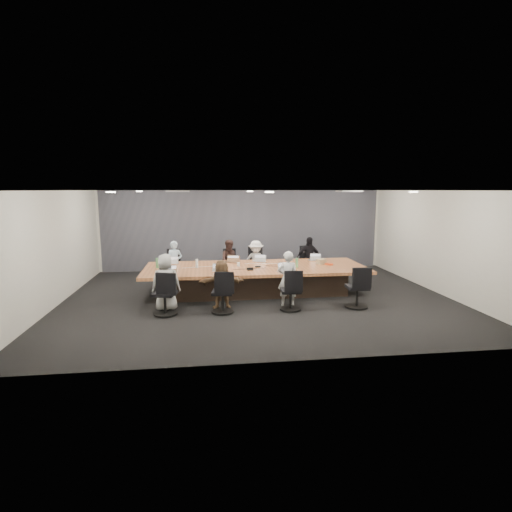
{
  "coord_description": "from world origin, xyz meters",
  "views": [
    {
      "loc": [
        -1.36,
        -10.13,
        2.82
      ],
      "look_at": [
        0.0,
        0.4,
        1.05
      ],
      "focal_mm": 28.0,
      "sensor_mm": 36.0,
      "label": 1
    }
  ],
  "objects": [
    {
      "name": "bottle_green_right",
      "position": [
        1.09,
        0.22,
        0.87
      ],
      "size": [
        0.07,
        0.07,
        0.26
      ],
      "primitive_type": "cylinder",
      "rotation": [
        0.0,
        0.0,
        -0.02
      ],
      "color": "#569C5B",
      "rests_on": "conference_table"
    },
    {
      "name": "chair_6",
      "position": [
        0.62,
        -1.2,
        0.4
      ],
      "size": [
        0.57,
        0.57,
        0.79
      ],
      "primitive_type": null,
      "rotation": [
        0.0,
        0.0,
        -0.07
      ],
      "color": "black",
      "rests_on": "ground"
    },
    {
      "name": "curtain",
      "position": [
        0.0,
        3.92,
        1.4
      ],
      "size": [
        9.8,
        0.04,
        2.8
      ],
      "primitive_type": "cube",
      "color": "#53535F",
      "rests_on": "ground"
    },
    {
      "name": "wall_back",
      "position": [
        0.0,
        4.0,
        1.4
      ],
      "size": [
        10.0,
        0.0,
        2.8
      ],
      "primitive_type": "cube",
      "rotation": [
        1.57,
        0.0,
        0.0
      ],
      "color": "beige",
      "rests_on": "ground"
    },
    {
      "name": "laptop_0",
      "position": [
        -2.28,
        1.3,
        0.75
      ],
      "size": [
        0.31,
        0.22,
        0.02
      ],
      "primitive_type": "cube",
      "rotation": [
        0.0,
        0.0,
        3.14
      ],
      "color": "#B2B2B7",
      "rests_on": "conference_table"
    },
    {
      "name": "person_4",
      "position": [
        -2.29,
        -0.85,
        0.68
      ],
      "size": [
        0.68,
        0.45,
        1.36
      ],
      "primitive_type": "imported",
      "rotation": [
        0.0,
        0.0,
        3.18
      ],
      "color": "#999A9A",
      "rests_on": "ground"
    },
    {
      "name": "person_5",
      "position": [
        -0.98,
        -0.85,
        0.6
      ],
      "size": [
        1.12,
        0.4,
        1.2
      ],
      "primitive_type": "imported",
      "rotation": [
        0.0,
        0.0,
        3.18
      ],
      "color": "brown",
      "rests_on": "ground"
    },
    {
      "name": "person_2",
      "position": [
        0.18,
        1.85,
        0.64
      ],
      "size": [
        0.85,
        0.52,
        1.28
      ],
      "primitive_type": "imported",
      "rotation": [
        0.0,
        0.0,
        6.22
      ],
      "color": "#B5B5B5",
      "rests_on": "ground"
    },
    {
      "name": "mic_left",
      "position": [
        -0.2,
        0.03,
        0.76
      ],
      "size": [
        0.16,
        0.1,
        0.03
      ],
      "primitive_type": "cube",
      "rotation": [
        0.0,
        0.0,
        0.0
      ],
      "color": "black",
      "rests_on": "conference_table"
    },
    {
      "name": "wall_front",
      "position": [
        0.0,
        -4.0,
        1.4
      ],
      "size": [
        10.0,
        0.0,
        2.8
      ],
      "primitive_type": "cube",
      "rotation": [
        -1.57,
        0.0,
        0.0
      ],
      "color": "beige",
      "rests_on": "ground"
    },
    {
      "name": "bottle_clear",
      "position": [
        -1.59,
        0.56,
        0.86
      ],
      "size": [
        0.08,
        0.08,
        0.24
      ],
      "primitive_type": "cylinder",
      "rotation": [
        0.0,
        0.0,
        0.1
      ],
      "color": "silver",
      "rests_on": "conference_table"
    },
    {
      "name": "cup_white_near",
      "position": [
        1.87,
        0.78,
        0.78
      ],
      "size": [
        0.07,
        0.07,
        0.09
      ],
      "primitive_type": "cylinder",
      "rotation": [
        0.0,
        0.0,
        0.02
      ],
      "color": "white",
      "rests_on": "conference_table"
    },
    {
      "name": "snack_packet",
      "position": [
        2.07,
        0.5,
        0.76
      ],
      "size": [
        0.23,
        0.23,
        0.04
      ],
      "primitive_type": "cube",
      "rotation": [
        0.0,
        0.0,
        -0.8
      ],
      "color": "#DB4318",
      "rests_on": "conference_table"
    },
    {
      "name": "cup_white_far",
      "position": [
        -0.46,
        0.61,
        0.79
      ],
      "size": [
        0.09,
        0.09,
        0.1
      ],
      "primitive_type": "cylinder",
      "rotation": [
        0.0,
        0.0,
        -0.03
      ],
      "color": "white",
      "rests_on": "conference_table"
    },
    {
      "name": "laptop_3",
      "position": [
        1.85,
        1.3,
        0.75
      ],
      "size": [
        0.34,
        0.25,
        0.02
      ],
      "primitive_type": "cube",
      "rotation": [
        0.0,
        0.0,
        3.03
      ],
      "color": "#B2B2B7",
      "rests_on": "conference_table"
    },
    {
      "name": "canvas_bag",
      "position": [
        1.9,
        0.66,
        0.81
      ],
      "size": [
        0.3,
        0.25,
        0.14
      ],
      "primitive_type": "cube",
      "rotation": [
        0.0,
        0.0,
        0.44
      ],
      "color": "tan",
      "rests_on": "conference_table"
    },
    {
      "name": "laptop_5",
      "position": [
        -0.98,
        -0.3,
        0.75
      ],
      "size": [
        0.37,
        0.29,
        0.02
      ],
      "primitive_type": "cube",
      "rotation": [
        0.0,
        0.0,
        -0.22
      ],
      "color": "#B2B2B7",
      "rests_on": "conference_table"
    },
    {
      "name": "floor",
      "position": [
        0.0,
        0.0,
        0.0
      ],
      "size": [
        10.0,
        8.0,
        0.0
      ],
      "primitive_type": "cube",
      "color": "black",
      "rests_on": "ground"
    },
    {
      "name": "stapler",
      "position": [
        -0.2,
        0.06,
        0.77
      ],
      "size": [
        0.17,
        0.05,
        0.06
      ],
      "primitive_type": "cube",
      "rotation": [
        0.0,
        0.0,
        0.03
      ],
      "color": "black",
      "rests_on": "conference_table"
    },
    {
      "name": "laptop_6",
      "position": [
        0.62,
        -0.3,
        0.75
      ],
      "size": [
        0.32,
        0.25,
        0.02
      ],
      "primitive_type": "cube",
      "rotation": [
        0.0,
        0.0,
        0.18
      ],
      "color": "#B2B2B7",
      "rests_on": "conference_table"
    },
    {
      "name": "chair_4",
      "position": [
        -2.29,
        -1.2,
        0.42
      ],
      "size": [
        0.69,
        0.69,
        0.84
      ],
      "primitive_type": null,
      "rotation": [
        0.0,
        0.0,
        -0.27
      ],
      "color": "black",
      "rests_on": "ground"
    },
    {
      "name": "laptop_4",
      "position": [
        -2.29,
        -0.3,
        0.75
      ],
      "size": [
        0.4,
        0.32,
        0.02
      ],
      "primitive_type": "cube",
      "rotation": [
        0.0,
        0.0,
        0.23
      ],
      "color": "#8C6647",
      "rests_on": "conference_table"
    },
    {
      "name": "wall_right",
      "position": [
        5.0,
        0.0,
        1.4
      ],
      "size": [
        0.0,
        8.0,
        2.8
      ],
      "primitive_type": "cube",
      "rotation": [
        1.57,
        0.0,
        -1.57
      ],
      "color": "beige",
      "rests_on": "ground"
    },
    {
      "name": "person_3",
      "position": [
        1.85,
        1.85,
        0.69
      ],
      "size": [
        0.82,
        0.37,
        1.38
      ],
      "primitive_type": "imported",
      "rotation": [
        0.0,
        0.0,
        6.33
      ],
      "color": "black",
      "rests_on": "ground"
    },
    {
      "name": "ceiling",
      "position": [
        0.0,
        0.0,
        2.8
      ],
      "size": [
        10.0,
        8.0,
        0.0
      ],
      "primitive_type": "cube",
      "color": "white",
      "rests_on": "wall_back"
    },
    {
      "name": "chair_1",
      "position": [
        -0.6,
        2.2,
        0.37
      ],
      "size": [
        0.52,
        0.52,
        0.74
      ],
      "primitive_type": null,
      "rotation": [
        0.0,
        0.0,
        3.18
      ],
      "color": "black",
      "rests_on": "ground"
    },
    {
      "name": "laptop_1",
      "position": [
        -0.6,
        1.3,
        0.75
      ],
      "size": [
        0.4,
        0.32,
        0.02
      ],
      "primitive_type": "cube",
      "rotation": [
        0.0,
        0.0,
        2.88
      ],
      "color": "#8C6647",
      "rests_on": "conference_table"
    },
    {
      "name": "mug_brown",
      "position": [
        -2.54,
        0.5,
        0.8
      ],
      "size": [
        0.12,
        0.12,
        0.12
      ],
      "primitive_type": "cylinder",
      "rotation": [
        0.0,
        0.0,
        -0.19
      ],
      "color": "brown",
      "rests_on": "conference_table"
    },
    {
      "name": "person_1",
      "position": [
        -0.6,
        1.85,
        0.66
      ],
      "size": [
        0.64,
        0.5,
        1.32
      ],
      "primitive_type": "imported",
      "rotation": [
        0.0,
        0.0,
        6.28
      ],
      "color": "#352320",
      "rests_on": "ground"
    },
    {
      "name": "chair_0",
      "position": [
        -2.28,
        2.2,
        0.39
      ],
      "size": [
        0.66,
        0.66,
        0.78
      ],
      "primitive_type": null,
      "rotation": [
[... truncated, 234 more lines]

